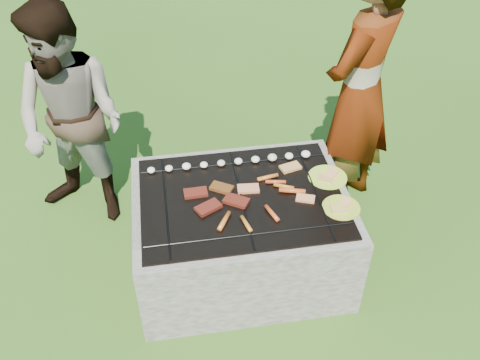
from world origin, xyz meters
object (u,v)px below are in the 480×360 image
object	(u,v)px
fire_pit	(241,235)
plate_near	(341,208)
bystander	(72,122)
cook	(360,93)
plate_far	(328,177)

from	to	relation	value
fire_pit	plate_near	size ratio (longest dim) A/B	5.14
fire_pit	bystander	xyz separation A→B (m)	(-1.01, 0.70, 0.51)
fire_pit	cook	xyz separation A→B (m)	(0.88, 0.53, 0.64)
plate_near	bystander	size ratio (longest dim) A/B	0.16
plate_far	plate_near	bearing A→B (deg)	-90.24
fire_pit	plate_far	bearing A→B (deg)	9.29
plate_near	cook	xyz separation A→B (m)	(0.32, 0.72, 0.31)
plate_near	bystander	distance (m)	1.81
bystander	plate_near	bearing A→B (deg)	0.16
plate_near	cook	world-z (taller)	cook
plate_near	plate_far	bearing A→B (deg)	89.76
cook	bystander	distance (m)	1.89
cook	fire_pit	bearing A→B (deg)	-9.22
cook	bystander	xyz separation A→B (m)	(-1.88, 0.16, -0.13)
fire_pit	plate_far	xyz separation A→B (m)	(0.56, 0.09, 0.33)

